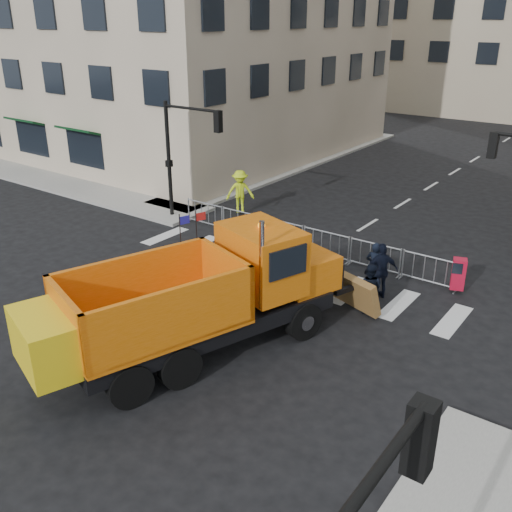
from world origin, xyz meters
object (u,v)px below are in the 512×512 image
Objects in this scene: cop_b at (369,288)px; cop_c at (381,271)px; newspaper_box at (458,274)px; plow_truck at (195,297)px; cop_a at (375,267)px; worker at (240,192)px.

cop_c reaches higher than cop_b.
cop_b reaches higher than newspaper_box.
cop_c is at bearing -4.58° from plow_truck.
cop_c reaches higher than cop_a.
cop_c is at bearing -90.03° from cop_b.
plow_truck reaches higher than cop_a.
worker is at bearing 50.33° from plow_truck.
cop_b is 0.87× the size of cop_c.
newspaper_box is at bearing 179.09° from cop_c.
cop_c is 9.95m from worker.
cop_c is (-0.16, 1.19, 0.13)m from cop_b.
cop_a is 1.06× the size of cop_b.
plow_truck is 5.20× the size of worker.
cop_b is 1.21m from cop_c.
cop_c is 2.78m from newspaper_box.
worker reaches higher than cop_a.
newspaper_box is at bearing -54.82° from worker.
worker is 1.86× the size of newspaper_box.
worker is 11.31m from newspaper_box.
cop_c is at bearing 131.69° from cop_a.
cop_c is at bearing -155.85° from newspaper_box.
plow_truck is 5.93× the size of cop_a.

